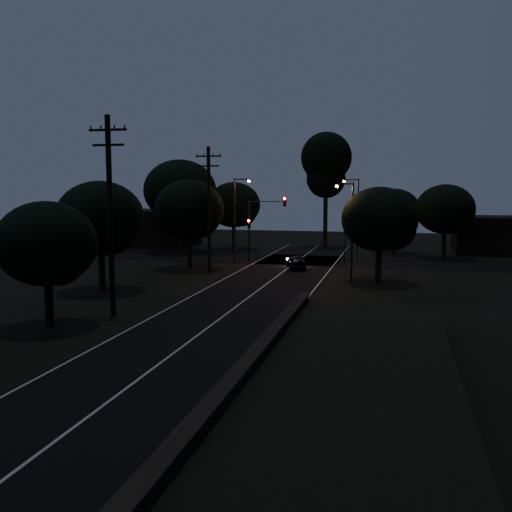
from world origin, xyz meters
The scene contains 23 objects.
ground centered at (0.00, 0.00, 0.00)m, with size 160.00×160.00×0.00m, color black.
road_surface centered at (0.00, 31.12, 0.01)m, with size 60.00×70.00×0.03m.
retaining_wall centered at (7.74, 3.00, 0.62)m, with size 6.93×26.00×1.60m.
utility_pole_mid centered at (-6.00, 15.00, 5.74)m, with size 2.20×0.30×11.00m.
utility_pole_far centered at (-6.00, 32.00, 5.48)m, with size 2.20×0.30×10.50m.
tree_left_b centered at (-7.82, 11.90, 4.19)m, with size 5.08×5.08×6.46m.
tree_left_c centered at (-10.29, 21.88, 4.91)m, with size 6.01×6.01×7.60m.
tree_left_d centered at (-8.28, 33.88, 5.08)m, with size 6.18×6.18×7.84m.
tree_far_nw centered at (-8.78, 49.88, 5.03)m, with size 6.13×6.13×7.77m.
tree_far_w centered at (-13.72, 45.84, 6.64)m, with size 8.01×8.01×10.21m.
tree_far_ne centered at (9.20, 49.89, 4.55)m, with size 5.56×5.56×7.03m.
tree_far_e centered at (14.21, 46.88, 4.84)m, with size 5.89×5.89×7.47m.
tree_right_a centered at (8.20, 29.89, 4.67)m, with size 5.66×5.66×7.20m.
tall_pine centered at (1.00, 55.00, 9.86)m, with size 6.02×6.02×13.68m.
building_left centered at (-20.00, 52.00, 2.20)m, with size 10.00×8.00×4.40m, color black.
building_right centered at (20.00, 53.00, 2.00)m, with size 9.00×7.00×4.00m, color black.
signal_left centered at (-4.60, 39.99, 2.84)m, with size 0.28×0.35×4.10m.
signal_right centered at (4.60, 39.99, 2.84)m, with size 0.28×0.35×4.10m.
signal_mast centered at (-2.91, 39.99, 4.34)m, with size 3.70×0.35×6.25m.
streetlight_a centered at (-5.31, 38.00, 4.64)m, with size 1.66×0.26×8.00m.
streetlight_b centered at (5.31, 44.00, 4.64)m, with size 1.66×0.26×8.00m.
streetlight_c centered at (5.83, 30.00, 4.35)m, with size 1.46×0.26×7.50m.
car centered at (0.78, 35.79, 0.63)m, with size 1.49×3.71×1.26m, color black.
Camera 1 is at (9.12, -13.35, 7.11)m, focal length 40.00 mm.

